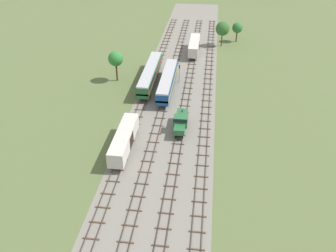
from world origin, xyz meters
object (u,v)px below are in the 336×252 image
freight_boxcar_centre_left_far (194,45)px  freight_boxcar_far_left_nearest (124,139)px  shunter_loco_centre_left_near (181,121)px  signal_post_nearest (179,71)px  passenger_coach_far_left_midfar (150,73)px  diesel_railcar_left_mid (167,81)px

freight_boxcar_centre_left_far → freight_boxcar_far_left_nearest: bearing=-100.8°
shunter_loco_centre_left_near → signal_post_nearest: size_ratio=1.73×
passenger_coach_far_left_midfar → freight_boxcar_centre_left_far: (9.67, 21.81, -0.16)m
shunter_loco_centre_left_near → passenger_coach_far_left_midfar: bearing=115.0°
passenger_coach_far_left_midfar → freight_boxcar_centre_left_far: bearing=66.1°
signal_post_nearest → diesel_railcar_left_mid: bearing=-117.3°
freight_boxcar_far_left_nearest → freight_boxcar_centre_left_far: bearing=79.2°
freight_boxcar_far_left_nearest → diesel_railcar_left_mid: size_ratio=0.68×
shunter_loco_centre_left_near → signal_post_nearest: (-2.41, 21.72, 1.12)m
diesel_railcar_left_mid → freight_boxcar_centre_left_far: size_ratio=1.46×
shunter_loco_centre_left_near → signal_post_nearest: bearing=96.3°
freight_boxcar_far_left_nearest → signal_post_nearest: size_ratio=2.86×
diesel_railcar_left_mid → passenger_coach_far_left_midfar: same height
diesel_railcar_left_mid → signal_post_nearest: size_ratio=4.19×
freight_boxcar_centre_left_far → shunter_loco_centre_left_near: bearing=-90.0°
shunter_loco_centre_left_near → diesel_railcar_left_mid: size_ratio=0.41×
shunter_loco_centre_left_near → freight_boxcar_centre_left_far: 42.55m
freight_boxcar_far_left_nearest → shunter_loco_centre_left_near: freight_boxcar_far_left_nearest is taller
freight_boxcar_far_left_nearest → shunter_loco_centre_left_near: bearing=40.5°
freight_boxcar_far_left_nearest → passenger_coach_far_left_midfar: passenger_coach_far_left_midfar is taller
signal_post_nearest → freight_boxcar_centre_left_far: bearing=83.4°
diesel_railcar_left_mid → signal_post_nearest: bearing=62.7°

